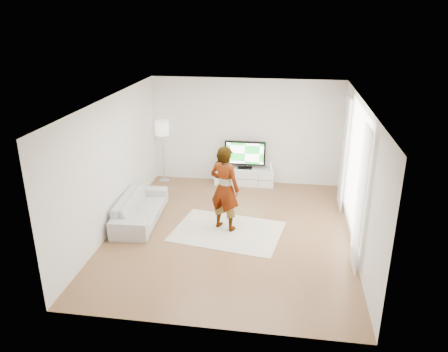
# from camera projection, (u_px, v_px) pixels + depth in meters

# --- Properties ---
(floor) EXTENTS (6.00, 6.00, 0.00)m
(floor) POSITION_uv_depth(u_px,v_px,m) (230.00, 232.00, 9.27)
(floor) COLOR #8B603F
(floor) RESTS_ON ground
(ceiling) EXTENTS (6.00, 6.00, 0.00)m
(ceiling) POSITION_uv_depth(u_px,v_px,m) (231.00, 101.00, 8.27)
(ceiling) COLOR white
(ceiling) RESTS_ON wall_back
(wall_left) EXTENTS (0.02, 6.00, 2.80)m
(wall_left) POSITION_uv_depth(u_px,v_px,m) (112.00, 164.00, 9.11)
(wall_left) COLOR silver
(wall_left) RESTS_ON floor
(wall_right) EXTENTS (0.02, 6.00, 2.80)m
(wall_right) POSITION_uv_depth(u_px,v_px,m) (359.00, 177.00, 8.42)
(wall_right) COLOR silver
(wall_right) RESTS_ON floor
(wall_back) EXTENTS (5.00, 0.02, 2.80)m
(wall_back) POSITION_uv_depth(u_px,v_px,m) (246.00, 132.00, 11.54)
(wall_back) COLOR silver
(wall_back) RESTS_ON floor
(wall_front) EXTENTS (5.00, 0.02, 2.80)m
(wall_front) POSITION_uv_depth(u_px,v_px,m) (201.00, 245.00, 6.00)
(wall_front) COLOR silver
(wall_front) RESTS_ON floor
(window) EXTENTS (0.01, 2.60, 2.50)m
(window) POSITION_uv_depth(u_px,v_px,m) (356.00, 169.00, 8.68)
(window) COLOR white
(window) RESTS_ON wall_right
(curtain_near) EXTENTS (0.04, 0.70, 2.60)m
(curtain_near) POSITION_uv_depth(u_px,v_px,m) (360.00, 200.00, 7.53)
(curtain_near) COLOR white
(curtain_near) RESTS_ON floor
(curtain_far) EXTENTS (0.04, 0.70, 2.60)m
(curtain_far) POSITION_uv_depth(u_px,v_px,m) (344.00, 154.00, 9.93)
(curtain_far) COLOR white
(curtain_far) RESTS_ON floor
(media_console) EXTENTS (1.58, 0.45, 0.45)m
(media_console) POSITION_uv_depth(u_px,v_px,m) (245.00, 176.00, 11.74)
(media_console) COLOR white
(media_console) RESTS_ON floor
(television) EXTENTS (1.08, 0.21, 0.75)m
(television) POSITION_uv_depth(u_px,v_px,m) (245.00, 154.00, 11.54)
(television) COLOR black
(television) RESTS_ON media_console
(game_console) EXTENTS (0.07, 0.17, 0.23)m
(game_console) POSITION_uv_depth(u_px,v_px,m) (271.00, 166.00, 11.52)
(game_console) COLOR white
(game_console) RESTS_ON media_console
(potted_plant) EXTENTS (0.26, 0.26, 0.38)m
(potted_plant) POSITION_uv_depth(u_px,v_px,m) (220.00, 161.00, 11.68)
(potted_plant) COLOR #3F7238
(potted_plant) RESTS_ON media_console
(rug) EXTENTS (2.46, 1.95, 0.01)m
(rug) POSITION_uv_depth(u_px,v_px,m) (227.00, 231.00, 9.30)
(rug) COLOR beige
(rug) RESTS_ON floor
(player) EXTENTS (0.79, 0.67, 1.84)m
(player) POSITION_uv_depth(u_px,v_px,m) (225.00, 188.00, 9.11)
(player) COLOR #334772
(player) RESTS_ON rug
(sofa) EXTENTS (0.91, 2.10, 0.60)m
(sofa) POSITION_uv_depth(u_px,v_px,m) (140.00, 208.00, 9.68)
(sofa) COLOR beige
(sofa) RESTS_ON floor
(floor_lamp) EXTENTS (0.37, 0.37, 1.67)m
(floor_lamp) POSITION_uv_depth(u_px,v_px,m) (162.00, 131.00, 11.56)
(floor_lamp) COLOR silver
(floor_lamp) RESTS_ON floor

